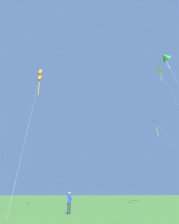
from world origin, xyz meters
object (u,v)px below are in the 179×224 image
Objects in this scene: kite_green_small at (165,57)px; person_in_blue_jacket at (69,201)px; kite_yellow_diamond at (162,75)px; kite_orange_box at (40,76)px; kite_pink_low at (156,125)px.

kite_green_small reaches higher than person_in_blue_jacket.
kite_yellow_diamond is 1.48× the size of kite_orange_box.
kite_yellow_diamond reaches higher than kite_orange_box.
kite_green_small is (-6.26, -12.41, -5.26)m from kite_yellow_diamond.
kite_orange_box is at bearing 169.04° from kite_green_small.
person_in_blue_jacket is at bearing -161.90° from kite_green_small.
kite_pink_low is (23.15, 11.61, -2.80)m from kite_orange_box.
kite_pink_low is 0.78× the size of kite_green_small.
kite_orange_box is 0.89× the size of kite_green_small.
kite_green_small is at bearing 18.10° from person_in_blue_jacket.
kite_yellow_diamond is at bearing 40.37° from person_in_blue_jacket.
kite_pink_low is 16.81m from kite_green_small.
person_in_blue_jacket is (4.71, -7.96, -16.70)m from kite_orange_box.
kite_yellow_diamond is 1.68× the size of kite_pink_low.
person_in_blue_jacket is (-19.81, -16.84, -24.56)m from kite_yellow_diamond.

